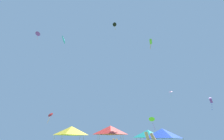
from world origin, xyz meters
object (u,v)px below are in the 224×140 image
object	(u,v)px
canopy_tent_blue	(163,133)
kite_purple_delta	(38,34)
kite_lime_box	(151,42)
canopy_tent_red	(110,130)
kite_black_delta	(115,25)
kite_purple_box	(211,101)
kite_red_delta	(50,115)
kite_cyan_delta	(64,40)
kite_pink_delta	(171,92)
canopy_tent_teal	(148,134)
canopy_tent_yellow	(71,131)
kite_lime_delta	(152,119)

from	to	relation	value
canopy_tent_blue	kite_purple_delta	size ratio (longest dim) A/B	1.28
canopy_tent_blue	kite_purple_delta	distance (m)	34.83
kite_lime_box	kite_purple_delta	xyz separation A→B (m)	(-29.30, -1.94, 0.20)
canopy_tent_red	kite_black_delta	world-z (taller)	kite_black_delta
kite_purple_box	kite_red_delta	bearing A→B (deg)	149.05
kite_cyan_delta	kite_pink_delta	bearing A→B (deg)	30.54
kite_purple_delta	canopy_tent_teal	bearing A→B (deg)	-13.13
canopy_tent_blue	canopy_tent_yellow	distance (m)	11.91
canopy_tent_blue	kite_purple_box	world-z (taller)	kite_purple_box
canopy_tent_teal	kite_purple_delta	size ratio (longest dim) A/B	1.40
kite_lime_box	kite_lime_delta	xyz separation A→B (m)	(-1.81, 2.44, -19.52)
kite_red_delta	kite_purple_delta	xyz separation A→B (m)	(-4.52, -7.02, 18.48)
canopy_tent_red	canopy_tent_teal	bearing A→B (deg)	-5.79
canopy_tent_teal	kite_black_delta	bearing A→B (deg)	146.19
canopy_tent_blue	canopy_tent_teal	bearing A→B (deg)	88.31
canopy_tent_blue	kite_red_delta	size ratio (longest dim) A/B	1.26
canopy_tent_teal	kite_cyan_delta	size ratio (longest dim) A/B	2.29
kite_lime_box	kite_purple_delta	distance (m)	29.37
kite_purple_box	canopy_tent_blue	bearing A→B (deg)	-163.41
canopy_tent_blue	kite_black_delta	xyz separation A→B (m)	(-4.07, 8.72, 24.20)
canopy_tent_yellow	kite_purple_delta	bearing A→B (deg)	157.02
canopy_tent_blue	canopy_tent_red	distance (m)	8.15
canopy_tent_teal	kite_cyan_delta	distance (m)	18.56
kite_lime_delta	kite_red_delta	bearing A→B (deg)	173.44
canopy_tent_red	kite_purple_box	world-z (taller)	kite_purple_box
kite_cyan_delta	kite_black_delta	bearing A→B (deg)	38.81
kite_pink_delta	kite_cyan_delta	bearing A→B (deg)	-149.46
canopy_tent_teal	kite_lime_box	world-z (taller)	kite_lime_box
canopy_tent_blue	kite_cyan_delta	distance (m)	18.32
canopy_tent_teal	canopy_tent_red	distance (m)	5.21
kite_purple_delta	kite_lime_delta	world-z (taller)	kite_purple_delta
kite_red_delta	kite_black_delta	size ratio (longest dim) A/B	1.21
canopy_tent_teal	kite_purple_delta	bearing A→B (deg)	166.87
canopy_tent_yellow	kite_purple_delta	size ratio (longest dim) A/B	1.58
kite_black_delta	kite_purple_box	world-z (taller)	kite_black_delta
kite_red_delta	kite_purple_box	bearing A→B (deg)	-30.95
kite_purple_box	kite_black_delta	bearing A→B (deg)	151.99
canopy_tent_red	kite_pink_delta	size ratio (longest dim) A/B	2.62
canopy_tent_red	kite_purple_delta	size ratio (longest dim) A/B	1.64
kite_pink_delta	kite_lime_delta	bearing A→B (deg)	168.41
kite_cyan_delta	kite_lime_box	bearing A→B (deg)	31.61
kite_black_delta	kite_lime_box	bearing A→B (deg)	24.62
canopy_tent_yellow	kite_lime_box	size ratio (longest dim) A/B	1.16
kite_purple_delta	kite_lime_delta	bearing A→B (deg)	9.05
canopy_tent_blue	kite_lime_box	size ratio (longest dim) A/B	0.94
kite_pink_delta	kite_lime_delta	xyz separation A→B (m)	(-4.99, 1.02, -5.92)
canopy_tent_yellow	kite_lime_delta	world-z (taller)	kite_lime_delta
kite_lime_box	kite_black_delta	xyz separation A→B (m)	(-10.02, -4.59, 1.19)
canopy_tent_blue	kite_lime_delta	size ratio (longest dim) A/B	1.19
canopy_tent_yellow	kite_purple_box	world-z (taller)	kite_purple_box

